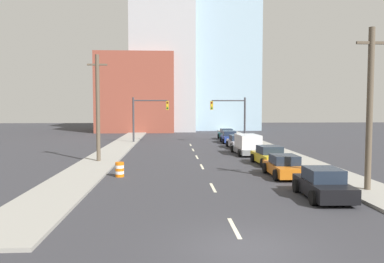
# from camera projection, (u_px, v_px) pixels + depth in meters

# --- Properties ---
(ground_plane) EXTENTS (200.00, 200.00, 0.00)m
(ground_plane) POSITION_uv_depth(u_px,v_px,m) (245.00, 248.00, 11.89)
(ground_plane) COLOR #333338
(sidewalk_left) EXTENTS (3.12, 89.26, 0.15)m
(sidewalk_left) POSITION_uv_depth(u_px,v_px,m) (132.00, 137.00, 55.89)
(sidewalk_left) COLOR gray
(sidewalk_left) RESTS_ON ground
(sidewalk_right) EXTENTS (3.12, 89.26, 0.15)m
(sidewalk_right) POSITION_uv_depth(u_px,v_px,m) (240.00, 137.00, 56.81)
(sidewalk_right) COLOR gray
(sidewalk_right) RESTS_ON ground
(lane_stripe_at_2m) EXTENTS (0.16, 2.40, 0.01)m
(lane_stripe_at_2m) POSITION_uv_depth(u_px,v_px,m) (234.00, 228.00, 13.88)
(lane_stripe_at_2m) COLOR beige
(lane_stripe_at_2m) RESTS_ON ground
(lane_stripe_at_9m) EXTENTS (0.16, 2.40, 0.01)m
(lane_stripe_at_9m) POSITION_uv_depth(u_px,v_px,m) (213.00, 188.00, 20.89)
(lane_stripe_at_9m) COLOR beige
(lane_stripe_at_9m) RESTS_ON ground
(lane_stripe_at_17m) EXTENTS (0.16, 2.40, 0.01)m
(lane_stripe_at_17m) POSITION_uv_depth(u_px,v_px,m) (202.00, 167.00, 28.33)
(lane_stripe_at_17m) COLOR beige
(lane_stripe_at_17m) RESTS_ON ground
(lane_stripe_at_22m) EXTENTS (0.16, 2.40, 0.01)m
(lane_stripe_at_22m) POSITION_uv_depth(u_px,v_px,m) (197.00, 157.00, 33.82)
(lane_stripe_at_22m) COLOR beige
(lane_stripe_at_22m) RESTS_ON ground
(lane_stripe_at_28m) EXTENTS (0.16, 2.40, 0.01)m
(lane_stripe_at_28m) POSITION_uv_depth(u_px,v_px,m) (193.00, 150.00, 39.65)
(lane_stripe_at_28m) COLOR beige
(lane_stripe_at_28m) RESTS_ON ground
(lane_stripe_at_33m) EXTENTS (0.16, 2.40, 0.01)m
(lane_stripe_at_33m) POSITION_uv_depth(u_px,v_px,m) (190.00, 145.00, 45.04)
(lane_stripe_at_33m) COLOR beige
(lane_stripe_at_33m) RESTS_ON ground
(building_brick_left) EXTENTS (14.00, 16.00, 14.35)m
(building_brick_left) POSITION_uv_depth(u_px,v_px,m) (138.00, 94.00, 72.89)
(building_brick_left) COLOR brown
(building_brick_left) RESTS_ON ground
(building_office_center) EXTENTS (12.00, 20.00, 29.16)m
(building_office_center) POSITION_uv_depth(u_px,v_px,m) (163.00, 58.00, 76.69)
(building_office_center) COLOR #A8A8AD
(building_office_center) RESTS_ON ground
(building_glass_right) EXTENTS (13.00, 20.00, 34.98)m
(building_glass_right) POSITION_uv_depth(u_px,v_px,m) (222.00, 48.00, 81.20)
(building_glass_right) COLOR #99B7CC
(building_glass_right) RESTS_ON ground
(traffic_signal_left) EXTENTS (4.60, 0.35, 5.78)m
(traffic_signal_left) POSITION_uv_depth(u_px,v_px,m) (144.00, 113.00, 47.37)
(traffic_signal_left) COLOR #38383D
(traffic_signal_left) RESTS_ON ground
(traffic_signal_right) EXTENTS (4.60, 0.35, 5.78)m
(traffic_signal_right) POSITION_uv_depth(u_px,v_px,m) (234.00, 113.00, 48.02)
(traffic_signal_right) COLOR #38383D
(traffic_signal_right) RESTS_ON ground
(utility_pole_right_near) EXTENTS (1.60, 0.32, 8.61)m
(utility_pole_right_near) POSITION_uv_depth(u_px,v_px,m) (370.00, 108.00, 19.50)
(utility_pole_right_near) COLOR brown
(utility_pole_right_near) RESTS_ON ground
(utility_pole_left_mid) EXTENTS (1.60, 0.32, 8.71)m
(utility_pole_left_mid) POSITION_uv_depth(u_px,v_px,m) (98.00, 108.00, 30.14)
(utility_pole_left_mid) COLOR brown
(utility_pole_left_mid) RESTS_ON ground
(traffic_barrel) EXTENTS (0.56, 0.56, 0.95)m
(traffic_barrel) POSITION_uv_depth(u_px,v_px,m) (120.00, 169.00, 24.14)
(traffic_barrel) COLOR orange
(traffic_barrel) RESTS_ON ground
(sedan_black) EXTENTS (2.22, 4.29, 1.50)m
(sedan_black) POSITION_uv_depth(u_px,v_px,m) (323.00, 184.00, 18.41)
(sedan_black) COLOR black
(sedan_black) RESTS_ON ground
(sedan_orange) EXTENTS (2.10, 4.23, 1.41)m
(sedan_orange) POSITION_uv_depth(u_px,v_px,m) (284.00, 167.00, 24.20)
(sedan_orange) COLOR orange
(sedan_orange) RESTS_ON ground
(sedan_yellow) EXTENTS (2.35, 4.51, 1.47)m
(sedan_yellow) POSITION_uv_depth(u_px,v_px,m) (269.00, 156.00, 29.40)
(sedan_yellow) COLOR gold
(sedan_yellow) RESTS_ON ground
(box_truck_gray) EXTENTS (2.61, 5.43, 1.91)m
(box_truck_gray) POSITION_uv_depth(u_px,v_px,m) (248.00, 145.00, 35.74)
(box_truck_gray) COLOR slate
(box_truck_gray) RESTS_ON ground
(sedan_silver) EXTENTS (2.15, 4.70, 1.44)m
(sedan_silver) POSITION_uv_depth(u_px,v_px,m) (238.00, 142.00, 41.55)
(sedan_silver) COLOR #B2B2BC
(sedan_silver) RESTS_ON ground
(sedan_blue) EXTENTS (2.10, 4.33, 1.54)m
(sedan_blue) POSITION_uv_depth(u_px,v_px,m) (229.00, 137.00, 47.53)
(sedan_blue) COLOR navy
(sedan_blue) RESTS_ON ground
(sedan_teal) EXTENTS (2.12, 4.41, 1.52)m
(sedan_teal) POSITION_uv_depth(u_px,v_px,m) (226.00, 135.00, 52.70)
(sedan_teal) COLOR #196B75
(sedan_teal) RESTS_ON ground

